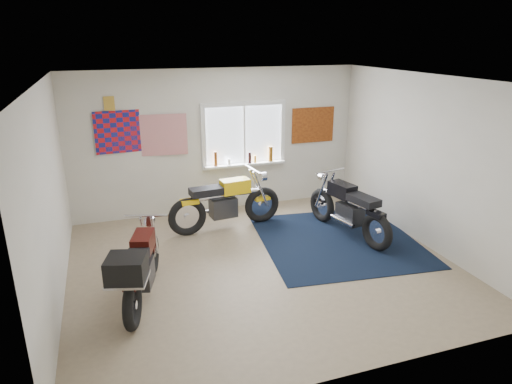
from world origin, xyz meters
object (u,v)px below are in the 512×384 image
object	(u,v)px
yellow_triumph	(225,204)
maroon_tourer	(139,268)
navy_rug	(338,240)
black_chrome_bike	(348,210)

from	to	relation	value
yellow_triumph	maroon_tourer	world-z (taller)	yellow_triumph
maroon_tourer	yellow_triumph	bearing A→B (deg)	-23.27
yellow_triumph	navy_rug	bearing A→B (deg)	-40.29
navy_rug	yellow_triumph	bearing A→B (deg)	145.86
yellow_triumph	black_chrome_bike	xyz separation A→B (m)	(1.90, -0.93, -0.01)
navy_rug	yellow_triumph	xyz separation A→B (m)	(-1.64, 1.11, 0.45)
black_chrome_bike	yellow_triumph	bearing A→B (deg)	52.06
navy_rug	black_chrome_bike	bearing A→B (deg)	34.46
navy_rug	black_chrome_bike	world-z (taller)	black_chrome_bike
yellow_triumph	black_chrome_bike	world-z (taller)	yellow_triumph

